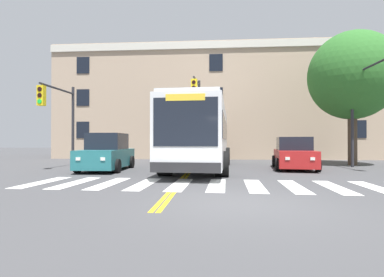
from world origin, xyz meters
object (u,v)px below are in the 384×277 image
Objects in this scene: traffic_light_overhead at (197,106)px; car_teal_near_lane at (107,154)px; traffic_light_near_corner at (367,95)px; street_tree_curbside_large at (352,76)px; car_red_far_lane at (294,154)px; car_black_behind_bus at (214,149)px; city_bus at (202,135)px; traffic_light_far_corner at (60,110)px.

car_teal_near_lane is at bearing -143.22° from traffic_light_overhead.
traffic_light_near_corner is 3.45m from street_tree_curbside_large.
car_red_far_lane is 7.02m from street_tree_curbside_large.
traffic_light_overhead is (-5.29, 1.97, 2.88)m from car_red_far_lane.
traffic_light_near_corner is (3.71, -0.10, 3.12)m from car_red_far_lane.
traffic_light_overhead is at bearing 36.78° from car_teal_near_lane.
traffic_light_overhead is at bearing -174.58° from street_tree_curbside_large.
car_teal_near_lane is 6.21m from traffic_light_overhead.
car_black_behind_bus is 12.94m from traffic_light_near_corner.
traffic_light_overhead is 9.80m from street_tree_curbside_large.
city_bus is at bearing 15.26° from car_teal_near_lane.
city_bus reaches higher than car_teal_near_lane.
traffic_light_far_corner is (-16.45, -0.34, -0.70)m from traffic_light_near_corner.
traffic_light_near_corner is at bearing -0.45° from city_bus.
car_red_far_lane is at bearing -65.97° from car_black_behind_bus.
traffic_light_far_corner is (-7.82, -0.41, 1.36)m from city_bus.
traffic_light_overhead is at bearing 100.38° from city_bus.
street_tree_curbside_large is (9.58, 0.91, 1.88)m from traffic_light_overhead.
car_teal_near_lane is 0.55× the size of street_tree_curbside_large.
car_black_behind_bus is 0.59× the size of street_tree_curbside_large.
car_red_far_lane is 4.85m from traffic_light_near_corner.
car_teal_near_lane is at bearing -172.13° from car_red_far_lane.
traffic_light_near_corner is 0.70× the size of street_tree_curbside_large.
traffic_light_near_corner is at bearing 5.28° from car_teal_near_lane.
car_black_behind_bus is at bearing 49.93° from traffic_light_far_corner.
traffic_light_far_corner is 17.50m from street_tree_curbside_large.
traffic_light_far_corner is (-8.46, -10.06, 2.35)m from car_black_behind_bus.
car_red_far_lane is at bearing 0.42° from city_bus.
car_red_far_lane is at bearing 7.87° from car_teal_near_lane.
traffic_light_far_corner is at bearing -178.01° from car_red_far_lane.
car_teal_near_lane is at bearing -116.42° from car_black_behind_bus.
traffic_light_overhead is at bearing -97.52° from car_black_behind_bus.
street_tree_curbside_large is at bearing 79.09° from traffic_light_near_corner.
street_tree_curbside_large is (17.03, 3.32, 2.33)m from traffic_light_far_corner.
traffic_light_overhead is at bearing 167.03° from traffic_light_near_corner.
car_teal_near_lane is 12.24m from car_black_behind_bus.
traffic_light_overhead is (7.45, 2.41, 0.46)m from traffic_light_far_corner.
city_bus is at bearing -79.62° from traffic_light_overhead.
traffic_light_overhead is 0.66× the size of street_tree_curbside_large.
car_black_behind_bus is 13.35m from traffic_light_far_corner.
car_black_behind_bus is (0.64, 9.65, -0.98)m from city_bus.
traffic_light_overhead is (-1.01, -7.64, 2.80)m from car_black_behind_bus.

